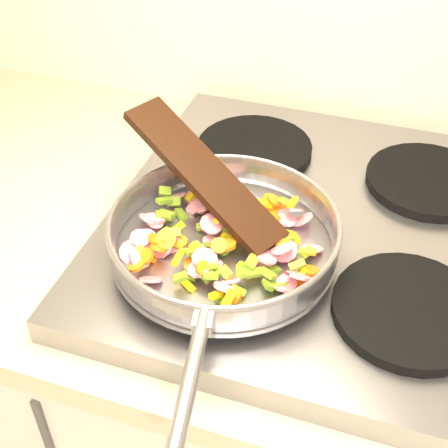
% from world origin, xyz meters
% --- Properties ---
extents(cooktop, '(0.60, 0.60, 0.04)m').
position_xyz_m(cooktop, '(-0.70, 1.67, 0.92)').
color(cooktop, '#939399').
rests_on(cooktop, counter_top).
extents(grate_fl, '(0.19, 0.19, 0.02)m').
position_xyz_m(grate_fl, '(-0.84, 1.52, 0.95)').
color(grate_fl, black).
rests_on(grate_fl, cooktop).
extents(grate_fr, '(0.19, 0.19, 0.02)m').
position_xyz_m(grate_fr, '(-0.56, 1.52, 0.95)').
color(grate_fr, black).
rests_on(grate_fr, cooktop).
extents(grate_bl, '(0.19, 0.19, 0.02)m').
position_xyz_m(grate_bl, '(-0.84, 1.81, 0.95)').
color(grate_bl, black).
rests_on(grate_bl, cooktop).
extents(grate_br, '(0.19, 0.19, 0.02)m').
position_xyz_m(grate_br, '(-0.56, 1.81, 0.95)').
color(grate_br, black).
rests_on(grate_br, cooktop).
extents(saute_pan, '(0.34, 0.50, 0.05)m').
position_xyz_m(saute_pan, '(-0.81, 1.54, 0.98)').
color(saute_pan, '#9E9EA5').
rests_on(saute_pan, grate_fl).
extents(vegetable_heap, '(0.27, 0.25, 0.05)m').
position_xyz_m(vegetable_heap, '(-0.81, 1.55, 0.97)').
color(vegetable_heap, '#D11441').
rests_on(vegetable_heap, saute_pan).
extents(wooden_spatula, '(0.26, 0.17, 0.11)m').
position_xyz_m(wooden_spatula, '(-0.85, 1.60, 1.03)').
color(wooden_spatula, black).
rests_on(wooden_spatula, saute_pan).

